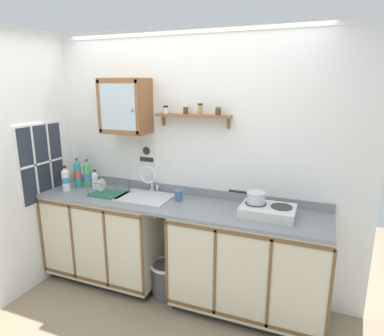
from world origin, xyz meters
name	(u,v)px	position (x,y,z in m)	size (l,w,h in m)	color
floor	(160,315)	(0.00, 0.00, 0.00)	(5.81, 5.81, 0.00)	gray
back_wall	(187,162)	(0.00, 0.66, 1.28)	(3.41, 0.07, 2.54)	white
lower_cabinet_run	(107,237)	(-0.79, 0.35, 0.47)	(1.21, 0.58, 0.93)	black
lower_cabinet_run_right	(249,265)	(0.72, 0.35, 0.47)	(1.36, 0.58, 0.93)	black
countertop	(175,204)	(0.00, 0.35, 0.94)	(2.77, 0.60, 0.03)	gray
backsplash	(186,190)	(0.00, 0.62, 1.00)	(2.77, 0.02, 0.08)	gray
sink	(146,199)	(-0.33, 0.39, 0.94)	(0.50, 0.44, 0.41)	silver
hot_plate_stove	(268,211)	(0.85, 0.36, 1.00)	(0.45, 0.32, 0.09)	silver
saucepan	(256,197)	(0.74, 0.38, 1.10)	(0.32, 0.16, 0.10)	silver
bottle_opaque_white_0	(66,179)	(-1.19, 0.27, 1.08)	(0.08, 0.08, 0.26)	white
bottle_water_clear_1	(95,181)	(-0.94, 0.42, 1.05)	(0.07, 0.07, 0.21)	silver
bottle_soda_green_2	(88,174)	(-1.07, 0.47, 1.10)	(0.08, 0.08, 0.30)	#4CB266
bottle_detergent_teal_3	(78,174)	(-1.15, 0.41, 1.11)	(0.07, 0.07, 0.32)	teal
dish_rack	(108,192)	(-0.72, 0.33, 0.98)	(0.34, 0.26, 0.15)	#26664C
mug	(179,195)	(0.01, 0.42, 1.01)	(0.08, 0.12, 0.10)	#3F6699
wall_cabinet	(125,106)	(-0.58, 0.50, 1.82)	(0.47, 0.29, 0.53)	brown
spice_shelf	(193,115)	(0.10, 0.57, 1.76)	(0.72, 0.14, 0.22)	brown
warning_sign	(147,154)	(-0.44, 0.63, 1.33)	(0.18, 0.01, 0.26)	silver
window	(42,163)	(-1.40, 0.18, 1.25)	(0.03, 0.59, 0.81)	#262D38
trash_bin	(167,278)	(-0.07, 0.30, 0.18)	(0.33, 0.33, 0.35)	#4C4C51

